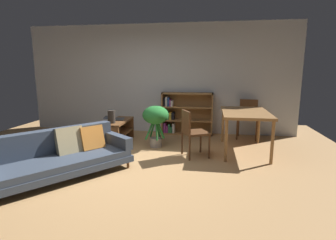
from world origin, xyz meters
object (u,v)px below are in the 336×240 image
media_console (119,132)px  bookshelf (184,114)px  potted_floor_plant (156,118)px  dining_chair_far (192,131)px  dining_chair_near (248,116)px  dining_table (245,115)px  desk_speaker (111,117)px  fabric_couch (62,155)px  open_laptop (115,119)px

media_console → bookshelf: bookshelf is taller
potted_floor_plant → dining_chair_far: bearing=-33.5°
dining_chair_near → dining_chair_far: bearing=-126.9°
potted_floor_plant → dining_table: potted_floor_plant is taller
desk_speaker → potted_floor_plant: potted_floor_plant is taller
media_console → desk_speaker: desk_speaker is taller
desk_speaker → bookshelf: bookshelf is taller
fabric_couch → bookshelf: bookshelf is taller
fabric_couch → bookshelf: size_ratio=1.68×
bookshelf → open_laptop: bearing=-143.1°
media_console → dining_table: bearing=-3.0°
media_console → fabric_couch: bearing=-98.7°
desk_speaker → dining_chair_far: 1.71m
potted_floor_plant → desk_speaker: bearing=-167.8°
dining_table → dining_chair_near: bearing=79.5°
dining_chair_near → desk_speaker: bearing=-156.4°
potted_floor_plant → dining_table: (1.77, -0.04, 0.11)m
fabric_couch → open_laptop: 1.91m
fabric_couch → dining_chair_near: size_ratio=2.32×
fabric_couch → dining_chair_near: dining_chair_near is taller
open_laptop → dining_chair_far: size_ratio=0.56×
bookshelf → dining_chair_near: bearing=-6.8°
dining_chair_near → dining_chair_far: dining_chair_near is taller
fabric_couch → dining_chair_near: 4.15m
desk_speaker → dining_table: 2.66m
open_laptop → dining_chair_far: dining_chair_far is taller
open_laptop → dining_table: size_ratio=0.34×
fabric_couch → dining_chair_far: 2.24m
fabric_couch → dining_chair_far: size_ratio=2.42×
desk_speaker → open_laptop: bearing=99.4°
desk_speaker → dining_table: dining_table is taller
dining_table → dining_chair_near: size_ratio=1.58×
open_laptop → potted_floor_plant: potted_floor_plant is taller
open_laptop → dining_chair_near: size_ratio=0.54×
dining_table → dining_chair_near: (0.20, 1.10, -0.19)m
potted_floor_plant → dining_chair_near: (1.98, 1.06, -0.08)m
dining_chair_far → bookshelf: bearing=100.7°
media_console → dining_chair_near: (2.82, 0.96, 0.27)m
desk_speaker → dining_chair_near: 3.12m
media_console → open_laptop: 0.31m
open_laptop → potted_floor_plant: 0.96m
media_console → dining_table: (2.61, -0.14, 0.46)m
media_console → dining_chair_near: 2.99m
open_laptop → dining_chair_far: (1.73, -0.72, -0.04)m
fabric_couch → media_console: 1.82m
media_console → bookshelf: 1.75m
open_laptop → dining_chair_near: (2.92, 0.87, -0.01)m
desk_speaker → dining_chair_near: bearing=23.6°
fabric_couch → desk_speaker: size_ratio=8.06×
potted_floor_plant → fabric_couch: bearing=-123.2°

